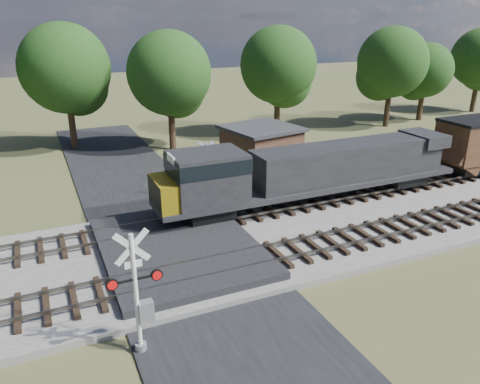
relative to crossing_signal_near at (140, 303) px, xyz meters
name	(u,v)px	position (x,y,z in m)	size (l,w,h in m)	color
ground	(182,260)	(3.13, 5.55, -1.89)	(160.00, 160.00, 0.00)	#4A552D
ballast_bed	(351,218)	(13.13, 6.05, -1.74)	(140.00, 10.00, 0.30)	gray
road	(182,259)	(3.13, 5.55, -1.85)	(7.00, 60.00, 0.08)	black
crossing_panel	(179,249)	(3.13, 6.05, -1.58)	(7.00, 9.00, 0.62)	#262628
track_near	(261,258)	(6.25, 3.55, -1.48)	(140.00, 2.60, 0.33)	black
track_far	(220,217)	(6.25, 8.55, -1.48)	(140.00, 2.60, 0.33)	black
crossing_signal_near	(140,303)	(0.00, 0.00, 0.00)	(1.83, 0.40, 4.55)	silver
crossing_signal_far	(206,177)	(6.70, 11.97, -0.28)	(1.55, 0.43, 3.87)	silver
equipment_shed	(261,149)	(12.55, 16.20, -0.22)	(5.64, 5.64, 3.30)	#472A1E
treeline	(107,68)	(3.56, 25.31, 4.99)	(80.21, 11.52, 11.99)	black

